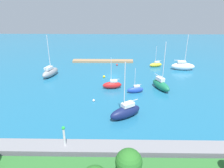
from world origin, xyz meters
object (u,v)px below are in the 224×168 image
object	(u,v)px
pier_dock	(103,61)
park_tree_midwest	(129,162)
sailboat_navy_near_pier	(126,112)
mooring_buoy_yellow	(104,77)
sailboat_green_far_south	(161,85)
sailboat_white_outer_mooring	(183,66)
sailboat_yellow_along_channel	(156,64)
sailboat_red_east_end	(112,85)
harbor_beacon	(64,135)
sailboat_blue_center_basin	(135,90)
sailboat_gray_lone_north	(50,72)
mooring_buoy_white	(94,100)
mooring_buoy_red	(117,65)

from	to	relation	value
pier_dock	park_tree_midwest	bearing A→B (deg)	96.28
sailboat_navy_near_pier	mooring_buoy_yellow	distance (m)	24.43
sailboat_green_far_south	sailboat_white_outer_mooring	size ratio (longest dim) A/B	1.08
sailboat_navy_near_pier	sailboat_yellow_along_channel	distance (m)	37.45
pier_dock	sailboat_red_east_end	world-z (taller)	sailboat_red_east_end
harbor_beacon	sailboat_blue_center_basin	bearing A→B (deg)	-120.24
mooring_buoy_yellow	sailboat_navy_near_pier	bearing A→B (deg)	103.96
sailboat_blue_center_basin	sailboat_yellow_along_channel	world-z (taller)	sailboat_yellow_along_channel
harbor_beacon	sailboat_yellow_along_channel	xyz separation A→B (m)	(-23.32, -46.35, -2.66)
sailboat_gray_lone_north	sailboat_blue_center_basin	distance (m)	29.21
sailboat_red_east_end	sailboat_navy_near_pier	xyz separation A→B (m)	(-3.12, 15.36, 0.34)
sailboat_red_east_end	sailboat_white_outer_mooring	world-z (taller)	sailboat_white_outer_mooring
sailboat_green_far_south	sailboat_yellow_along_channel	world-z (taller)	sailboat_green_far_south
sailboat_red_east_end	sailboat_yellow_along_channel	distance (m)	25.40
sailboat_gray_lone_north	mooring_buoy_white	bearing A→B (deg)	-117.74
park_tree_midwest	sailboat_white_outer_mooring	world-z (taller)	sailboat_white_outer_mooring
sailboat_blue_center_basin	mooring_buoy_white	size ratio (longest dim) A/B	11.54
mooring_buoy_yellow	sailboat_white_outer_mooring	bearing A→B (deg)	-163.49
sailboat_navy_near_pier	mooring_buoy_yellow	bearing A→B (deg)	-109.36
sailboat_blue_center_basin	pier_dock	bearing A→B (deg)	-80.57
sailboat_red_east_end	mooring_buoy_yellow	bearing A→B (deg)	-78.96
sailboat_red_east_end	sailboat_blue_center_basin	size ratio (longest dim) A/B	1.29
pier_dock	sailboat_white_outer_mooring	world-z (taller)	sailboat_white_outer_mooring
park_tree_midwest	sailboat_red_east_end	size ratio (longest dim) A/B	0.68
sailboat_white_outer_mooring	sailboat_yellow_along_channel	xyz separation A→B (m)	(8.87, -3.41, -0.57)
sailboat_yellow_along_channel	mooring_buoy_white	xyz separation A→B (m)	(20.32, 27.97, -0.56)
harbor_beacon	mooring_buoy_red	world-z (taller)	harbor_beacon
sailboat_blue_center_basin	sailboat_yellow_along_channel	bearing A→B (deg)	-123.49
harbor_beacon	sailboat_yellow_along_channel	bearing A→B (deg)	-116.71
mooring_buoy_white	harbor_beacon	bearing A→B (deg)	80.74
harbor_beacon	sailboat_navy_near_pier	xyz separation A→B (m)	(-10.63, -11.12, -2.09)
pier_dock	park_tree_midwest	distance (m)	61.26
sailboat_green_far_south	sailboat_gray_lone_north	world-z (taller)	sailboat_green_far_south
park_tree_midwest	mooring_buoy_yellow	xyz separation A→B (m)	(5.33, -43.29, -5.48)
pier_dock	park_tree_midwest	world-z (taller)	park_tree_midwest
sailboat_green_far_south	sailboat_red_east_end	size ratio (longest dim) A/B	1.49
sailboat_white_outer_mooring	sailboat_gray_lone_north	world-z (taller)	sailboat_gray_lone_north
sailboat_gray_lone_north	sailboat_yellow_along_channel	distance (m)	37.64
sailboat_red_east_end	mooring_buoy_white	bearing A→B (deg)	53.55
sailboat_gray_lone_north	pier_dock	bearing A→B (deg)	-24.59
sailboat_navy_near_pier	mooring_buoy_white	xyz separation A→B (m)	(7.63, -7.26, -1.14)
sailboat_red_east_end	sailboat_blue_center_basin	distance (m)	6.90
mooring_buoy_white	sailboat_white_outer_mooring	bearing A→B (deg)	-139.92
park_tree_midwest	mooring_buoy_white	size ratio (longest dim) A/B	10.07
sailboat_white_outer_mooring	sailboat_blue_center_basin	bearing A→B (deg)	-127.54
sailboat_green_far_south	sailboat_navy_near_pier	bearing A→B (deg)	-58.91
sailboat_gray_lone_north	sailboat_red_east_end	bearing A→B (deg)	-94.54
pier_dock	sailboat_green_far_south	xyz separation A→B (m)	(-17.79, 26.03, 1.04)
pier_dock	harbor_beacon	bearing A→B (deg)	86.27
park_tree_midwest	sailboat_gray_lone_north	world-z (taller)	sailboat_gray_lone_north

